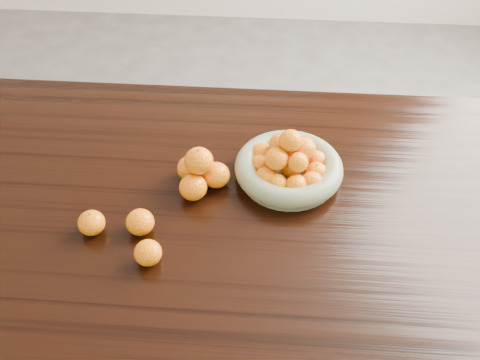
# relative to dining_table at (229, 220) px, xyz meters

# --- Properties ---
(ground) EXTENTS (5.00, 5.00, 0.00)m
(ground) POSITION_rel_dining_table_xyz_m (0.00, 0.00, -0.66)
(ground) COLOR slate
(ground) RESTS_ON ground
(dining_table) EXTENTS (2.00, 1.00, 0.75)m
(dining_table) POSITION_rel_dining_table_xyz_m (0.00, 0.00, 0.00)
(dining_table) COLOR black
(dining_table) RESTS_ON ground
(fruit_bowl) EXTENTS (0.29, 0.29, 0.15)m
(fruit_bowl) POSITION_rel_dining_table_xyz_m (0.15, 0.09, 0.13)
(fruit_bowl) COLOR gray
(fruit_bowl) RESTS_ON dining_table
(orange_pyramid) EXTENTS (0.14, 0.14, 0.12)m
(orange_pyramid) POSITION_rel_dining_table_xyz_m (-0.08, 0.03, 0.14)
(orange_pyramid) COLOR orange
(orange_pyramid) RESTS_ON dining_table
(loose_orange_0) EXTENTS (0.07, 0.07, 0.06)m
(loose_orange_0) POSITION_rel_dining_table_xyz_m (-0.32, -0.14, 0.12)
(loose_orange_0) COLOR orange
(loose_orange_0) RESTS_ON dining_table
(loose_orange_1) EXTENTS (0.07, 0.07, 0.06)m
(loose_orange_1) POSITION_rel_dining_table_xyz_m (-0.20, -0.13, 0.12)
(loose_orange_1) COLOR orange
(loose_orange_1) RESTS_ON dining_table
(loose_orange_2) EXTENTS (0.06, 0.06, 0.06)m
(loose_orange_2) POSITION_rel_dining_table_xyz_m (-0.16, -0.22, 0.12)
(loose_orange_2) COLOR orange
(loose_orange_2) RESTS_ON dining_table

